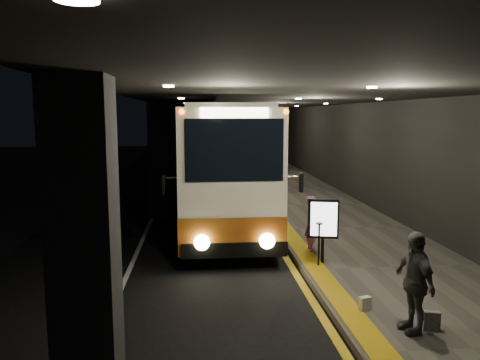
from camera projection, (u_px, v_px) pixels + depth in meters
name	position (u px, v px, depth m)	size (l,w,h in m)	color
ground	(200.00, 243.00, 14.37)	(90.00, 90.00, 0.00)	black
lane_line_white	(155.00, 211.00, 19.14)	(0.12, 50.00, 0.01)	silver
kerb_stripe_yellow	(256.00, 209.00, 19.51)	(0.18, 50.00, 0.01)	gold
sidewalk	(312.00, 206.00, 19.71)	(4.50, 50.00, 0.15)	#514C44
tactile_strip	(268.00, 205.00, 19.53)	(0.50, 50.00, 0.01)	gold
terminal_wall	(367.00, 137.00, 19.50)	(0.10, 50.00, 6.00)	black
support_columns	(160.00, 160.00, 17.88)	(0.80, 24.80, 4.40)	black
canopy	(260.00, 97.00, 18.88)	(9.00, 50.00, 0.40)	black
coach_main	(221.00, 166.00, 17.72)	(2.79, 13.16, 4.09)	beige
coach_second	(211.00, 145.00, 30.11)	(2.77, 13.05, 4.10)	beige
passenger_boarding	(312.00, 224.00, 12.94)	(0.56, 0.37, 1.54)	#C95D8D
passenger_waiting_grey	(414.00, 282.00, 8.08)	(1.05, 0.54, 1.79)	#4B4A4F
bag_polka	(432.00, 321.00, 8.20)	(0.28, 0.12, 0.34)	black
bag_plain	(365.00, 304.00, 9.03)	(0.22, 0.13, 0.27)	silver
info_sign	(323.00, 220.00, 11.85)	(0.78, 0.26, 1.64)	black
stanchion_post	(319.00, 245.00, 11.66)	(0.05, 0.05, 1.08)	black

